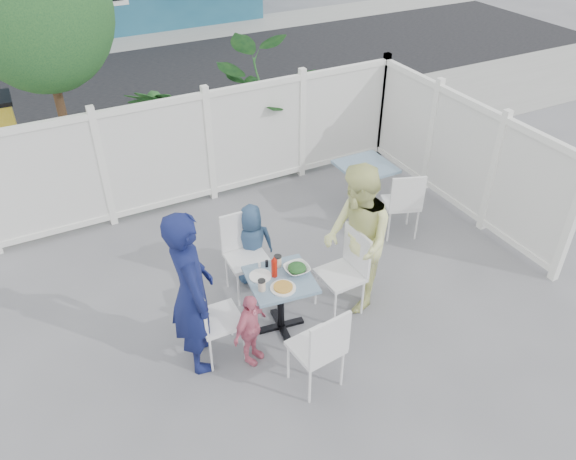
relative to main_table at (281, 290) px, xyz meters
name	(u,v)px	position (x,y,z in m)	size (l,w,h in m)	color
ground	(283,296)	(0.24, 0.43, -0.52)	(80.00, 80.00, 0.00)	slate
near_sidewalk	(177,158)	(0.24, 4.23, -0.52)	(24.00, 2.60, 0.01)	gray
street	(121,86)	(0.24, 7.93, -0.52)	(24.00, 5.00, 0.01)	black
far_sidewalk	(91,46)	(0.24, 11.03, -0.52)	(24.00, 1.60, 0.01)	gray
fence_back	(210,148)	(0.34, 2.83, 0.26)	(5.86, 0.08, 1.60)	white
fence_right	(460,157)	(3.24, 1.03, 0.26)	(0.08, 3.66, 1.60)	white
tree	(37,12)	(-1.36, 3.73, 2.07)	(1.80, 1.62, 3.59)	#382316
potted_shrub_a	(162,137)	(-0.12, 3.53, 0.24)	(0.86, 0.86, 1.53)	#153D1F
potted_shrub_b	(264,109)	(1.47, 3.43, 0.40)	(1.67, 1.45, 1.85)	#153D1F
main_table	(281,290)	(0.00, 0.00, 0.00)	(0.72, 0.72, 0.68)	slate
spare_table	(365,176)	(2.05, 1.52, 0.04)	(0.68, 0.68, 0.72)	slate
chair_left	(211,315)	(-0.77, -0.04, 0.03)	(0.43, 0.44, 0.95)	white
chair_right	(347,266)	(0.78, -0.03, 0.04)	(0.45, 0.46, 0.98)	white
chair_back	(244,248)	(-0.06, 0.77, 0.04)	(0.45, 0.44, 0.97)	white
chair_near	(321,346)	(-0.04, -0.88, 0.03)	(0.48, 0.46, 0.96)	white
chair_spare	(404,200)	(2.14, 0.78, 0.03)	(0.55, 0.54, 0.94)	white
man	(192,292)	(-0.92, -0.01, 0.35)	(0.64, 0.42, 1.74)	#12194C
woman	(357,240)	(0.90, 0.01, 0.32)	(0.82, 0.64, 1.69)	#DFE746
boy	(252,245)	(0.08, 0.87, -0.02)	(0.49, 0.32, 1.01)	navy
toddler	(250,329)	(-0.46, -0.27, -0.11)	(0.48, 0.20, 0.82)	pink
plate_main	(283,288)	(-0.05, -0.15, 0.16)	(0.26, 0.26, 0.02)	white
plate_side	(260,276)	(-0.17, 0.12, 0.16)	(0.23, 0.23, 0.02)	white
salad_bowl	(297,269)	(0.20, 0.02, 0.18)	(0.25, 0.25, 0.06)	white
coffee_cup_a	(262,286)	(-0.24, -0.07, 0.21)	(0.07, 0.07, 0.11)	beige
coffee_cup_b	(278,261)	(0.07, 0.19, 0.21)	(0.08, 0.08, 0.12)	beige
ketchup_bottle	(274,268)	(-0.04, 0.06, 0.25)	(0.06, 0.06, 0.20)	#A91307
salt_shaker	(259,264)	(-0.11, 0.26, 0.19)	(0.03, 0.03, 0.07)	white
pepper_shaker	(267,264)	(-0.04, 0.23, 0.19)	(0.03, 0.03, 0.08)	black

